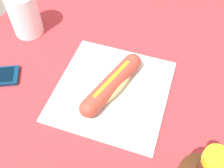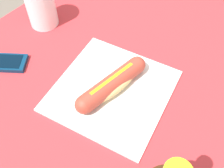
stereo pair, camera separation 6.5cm
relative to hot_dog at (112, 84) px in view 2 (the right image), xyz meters
The scene contains 4 objects.
dining_table 0.18m from the hot_dog, 52.31° to the left, with size 1.21×0.83×0.78m.
paper_wrapper 0.03m from the hot_dog, 135.00° to the left, with size 0.28×0.28×0.01m, color silver.
hot_dog is the anchor object (origin of this frame).
drinking_cup 0.34m from the hot_dog, 76.48° to the left, with size 0.09×0.09×0.13m, color white.
Camera 2 is at (-0.34, -0.28, 1.33)m, focal length 42.15 mm.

